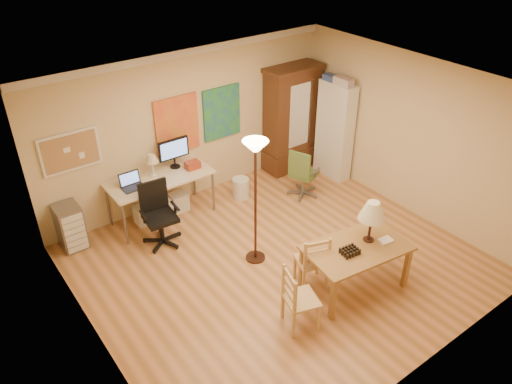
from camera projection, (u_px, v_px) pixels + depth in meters
floor at (279, 262)px, 7.59m from camera, size 5.50×5.50×0.00m
crown_molding at (185, 52)px, 7.88m from camera, size 5.50×0.08×0.12m
corkboard at (70, 152)px, 7.44m from camera, size 0.90×0.04×0.62m
art_panel_left at (177, 125)px, 8.38m from camera, size 0.80×0.04×1.00m
art_panel_right at (222, 113)px, 8.84m from camera, size 0.75×0.04×0.95m
dining_table at (362, 236)px, 6.75m from camera, size 1.51×1.02×1.32m
ladder_chair_back at (312, 262)px, 6.96m from camera, size 0.51×0.50×0.87m
ladder_chair_left at (299, 300)px, 6.30m from camera, size 0.51×0.52×0.91m
torchiere_lamp at (255, 167)px, 6.83m from camera, size 0.36×0.36×2.00m
computer_desk at (162, 192)px, 8.40m from camera, size 1.74×0.76×1.31m
office_chair_black at (161, 227)px, 7.89m from camera, size 0.64×0.64×1.03m
office_chair_green at (302, 183)px, 9.10m from camera, size 0.58×0.58×0.95m
drawer_cart at (70, 227)px, 7.74m from camera, size 0.37×0.44×0.74m
armoire at (291, 125)px, 9.70m from camera, size 1.13×0.54×2.07m
bookshelf at (335, 131)px, 9.42m from camera, size 0.28×0.75×1.87m
wastebin at (241, 188)px, 9.07m from camera, size 0.30×0.30×0.38m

